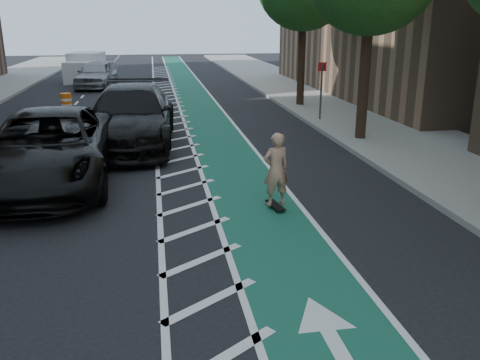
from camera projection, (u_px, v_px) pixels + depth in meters
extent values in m
plane|color=black|center=(115.00, 267.00, 8.78)|extent=(120.00, 120.00, 0.00)
cube|color=#195A46|center=(217.00, 137.00, 18.67)|extent=(2.00, 90.00, 0.01)
cube|color=silver|center=(176.00, 138.00, 18.43)|extent=(1.40, 90.00, 0.01)
cube|color=gray|center=(383.00, 129.00, 19.68)|extent=(5.00, 90.00, 0.15)
cube|color=gray|center=(322.00, 131.00, 19.29)|extent=(0.12, 90.00, 0.16)
cylinder|color=#382619|center=(369.00, 80.00, 16.91)|extent=(0.36, 0.36, 4.40)
cylinder|color=#382619|center=(302.00, 62.00, 24.44)|extent=(0.36, 0.36, 4.40)
cylinder|color=#4C4C4C|center=(321.00, 94.00, 20.92)|extent=(0.08, 0.08, 2.40)
cube|color=red|center=(322.00, 67.00, 20.59)|extent=(0.35, 0.02, 0.35)
cube|color=black|center=(275.00, 205.00, 11.49)|extent=(0.33, 0.77, 0.03)
cylinder|color=black|center=(268.00, 204.00, 11.71)|extent=(0.04, 0.06, 0.06)
cylinder|color=black|center=(274.00, 204.00, 11.76)|extent=(0.04, 0.06, 0.06)
cylinder|color=black|center=(276.00, 212.00, 11.26)|extent=(0.04, 0.06, 0.06)
cylinder|color=black|center=(283.00, 211.00, 11.31)|extent=(0.04, 0.06, 0.06)
imported|color=tan|center=(276.00, 169.00, 11.24)|extent=(0.66, 0.49, 1.66)
imported|color=black|center=(48.00, 148.00, 13.06)|extent=(3.18, 6.82, 1.89)
imported|color=black|center=(131.00, 116.00, 17.12)|extent=(3.23, 7.03, 1.99)
imported|color=#98989D|center=(96.00, 74.00, 32.17)|extent=(2.59, 5.19, 1.70)
imported|color=#5C5B60|center=(102.00, 74.00, 33.70)|extent=(1.86, 4.58, 1.48)
cube|color=white|center=(87.00, 66.00, 36.44)|extent=(2.44, 3.31, 1.95)
cube|color=white|center=(80.00, 73.00, 34.29)|extent=(2.09, 1.75, 1.46)
cylinder|color=black|center=(66.00, 79.00, 33.98)|extent=(0.31, 0.70, 0.68)
cylinder|color=black|center=(92.00, 79.00, 34.09)|extent=(0.31, 0.70, 0.68)
cylinder|color=black|center=(78.00, 74.00, 37.32)|extent=(0.31, 0.70, 0.68)
cylinder|color=black|center=(102.00, 74.00, 37.42)|extent=(0.31, 0.70, 0.68)
cylinder|color=#E8460C|center=(34.00, 176.00, 12.47)|extent=(0.50, 0.50, 0.87)
cylinder|color=silver|center=(35.00, 181.00, 12.52)|extent=(0.51, 0.51, 0.12)
cylinder|color=silver|center=(34.00, 171.00, 12.43)|extent=(0.51, 0.51, 0.12)
cylinder|color=black|center=(36.00, 192.00, 12.60)|extent=(0.64, 0.64, 0.04)
cylinder|color=#FF4C0D|center=(74.00, 124.00, 18.91)|extent=(0.46, 0.46, 0.80)
cylinder|color=silver|center=(75.00, 128.00, 18.95)|extent=(0.47, 0.47, 0.11)
cylinder|color=silver|center=(74.00, 121.00, 18.87)|extent=(0.47, 0.47, 0.11)
cylinder|color=black|center=(75.00, 134.00, 19.02)|extent=(0.58, 0.58, 0.04)
cylinder|color=orange|center=(66.00, 102.00, 23.94)|extent=(0.48, 0.48, 0.84)
cylinder|color=silver|center=(67.00, 105.00, 23.98)|extent=(0.49, 0.49, 0.11)
cylinder|color=silver|center=(66.00, 100.00, 23.91)|extent=(0.49, 0.49, 0.11)
cylinder|color=black|center=(67.00, 111.00, 24.06)|extent=(0.62, 0.62, 0.04)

